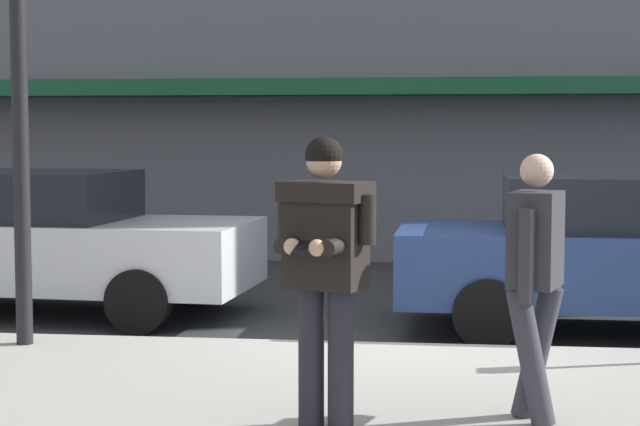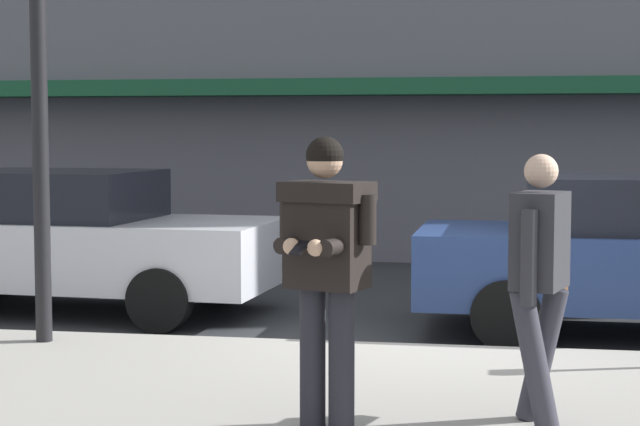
# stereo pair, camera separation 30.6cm
# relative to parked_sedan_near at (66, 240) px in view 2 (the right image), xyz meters

# --- Properties ---
(ground_plane) EXTENTS (80.00, 80.00, 0.00)m
(ground_plane) POSITION_rel_parked_sedan_near_xyz_m (4.08, -1.58, -0.79)
(ground_plane) COLOR #2B2D30
(curb_paint_line) EXTENTS (28.00, 0.12, 0.01)m
(curb_paint_line) POSITION_rel_parked_sedan_near_xyz_m (5.08, -1.53, -0.79)
(curb_paint_line) COLOR silver
(curb_paint_line) RESTS_ON ground
(parked_sedan_near) EXTENTS (4.62, 2.17, 1.54)m
(parked_sedan_near) POSITION_rel_parked_sedan_near_xyz_m (0.00, 0.00, 0.00)
(parked_sedan_near) COLOR silver
(parked_sedan_near) RESTS_ON ground
(man_texting_on_phone) EXTENTS (0.62, 0.64, 1.81)m
(man_texting_on_phone) POSITION_rel_parked_sedan_near_xyz_m (3.62, -4.53, 0.46)
(man_texting_on_phone) COLOR #23232B
(man_texting_on_phone) RESTS_ON sidewalk
(pedestrian_with_bag) EXTENTS (0.41, 0.70, 1.70)m
(pedestrian_with_bag) POSITION_rel_parked_sedan_near_xyz_m (4.91, -4.16, 0.32)
(pedestrian_with_bag) COLOR #33333D
(pedestrian_with_bag) RESTS_ON sidewalk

